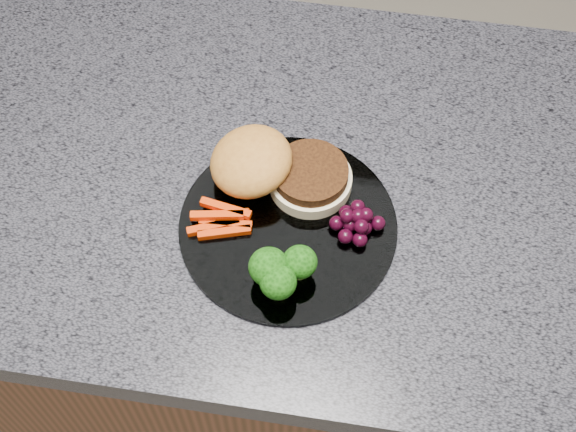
# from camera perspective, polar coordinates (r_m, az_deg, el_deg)

# --- Properties ---
(island_cabinet) EXTENTS (1.20, 0.60, 0.86)m
(island_cabinet) POSITION_cam_1_polar(r_m,az_deg,el_deg) (1.42, -3.70, -7.30)
(island_cabinet) COLOR brown
(island_cabinet) RESTS_ON ground
(countertop) EXTENTS (1.20, 0.60, 0.04)m
(countertop) POSITION_cam_1_polar(r_m,az_deg,el_deg) (1.03, -5.09, 3.01)
(countertop) COLOR #45454F
(countertop) RESTS_ON island_cabinet
(plate) EXTENTS (0.26, 0.26, 0.01)m
(plate) POSITION_cam_1_polar(r_m,az_deg,el_deg) (0.95, 0.00, -0.72)
(plate) COLOR white
(plate) RESTS_ON countertop
(burger) EXTENTS (0.20, 0.13, 0.06)m
(burger) POSITION_cam_1_polar(r_m,az_deg,el_deg) (0.97, -1.13, 3.34)
(burger) COLOR #F7E4AE
(burger) RESTS_ON plate
(carrot_sticks) EXTENTS (0.08, 0.05, 0.02)m
(carrot_sticks) POSITION_cam_1_polar(r_m,az_deg,el_deg) (0.95, -4.75, -0.30)
(carrot_sticks) COLOR red
(carrot_sticks) RESTS_ON plate
(broccoli) EXTENTS (0.08, 0.07, 0.05)m
(broccoli) POSITION_cam_1_polar(r_m,az_deg,el_deg) (0.89, -0.56, -3.91)
(broccoli) COLOR olive
(broccoli) RESTS_ON plate
(grape_bunch) EXTENTS (0.07, 0.05, 0.03)m
(grape_bunch) POSITION_cam_1_polar(r_m,az_deg,el_deg) (0.94, 4.90, -0.42)
(grape_bunch) COLOR black
(grape_bunch) RESTS_ON plate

